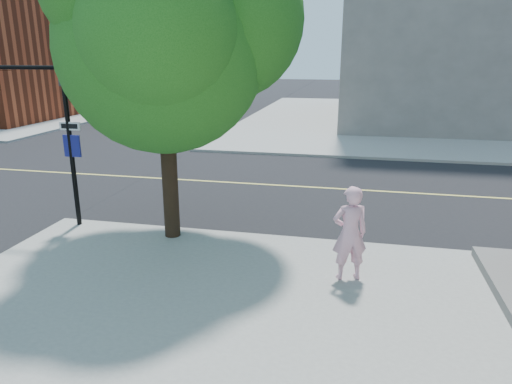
# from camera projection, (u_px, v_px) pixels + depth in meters

# --- Properties ---
(ground) EXTENTS (140.00, 140.00, 0.00)m
(ground) POSITION_uv_depth(u_px,v_px,m) (102.00, 226.00, 11.43)
(ground) COLOR black
(ground) RESTS_ON ground
(road_ew) EXTENTS (140.00, 9.00, 0.01)m
(road_ew) POSITION_uv_depth(u_px,v_px,m) (172.00, 179.00, 15.64)
(road_ew) COLOR black
(road_ew) RESTS_ON ground
(sidewalk_ne) EXTENTS (29.00, 25.00, 0.12)m
(sidewalk_ne) POSITION_uv_depth(u_px,v_px,m) (482.00, 121.00, 28.81)
(sidewalk_ne) COLOR gray
(sidewalk_ne) RESTS_ON ground
(man_on_phone) EXTENTS (0.73, 0.60, 1.74)m
(man_on_phone) POSITION_uv_depth(u_px,v_px,m) (350.00, 233.00, 8.25)
(man_on_phone) COLOR #E2A3BA
(man_on_phone) RESTS_ON sidewalk_se
(street_tree) EXTENTS (5.26, 4.78, 6.98)m
(street_tree) POSITION_uv_depth(u_px,v_px,m) (167.00, 23.00, 9.21)
(street_tree) COLOR black
(street_tree) RESTS_ON sidewalk_se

